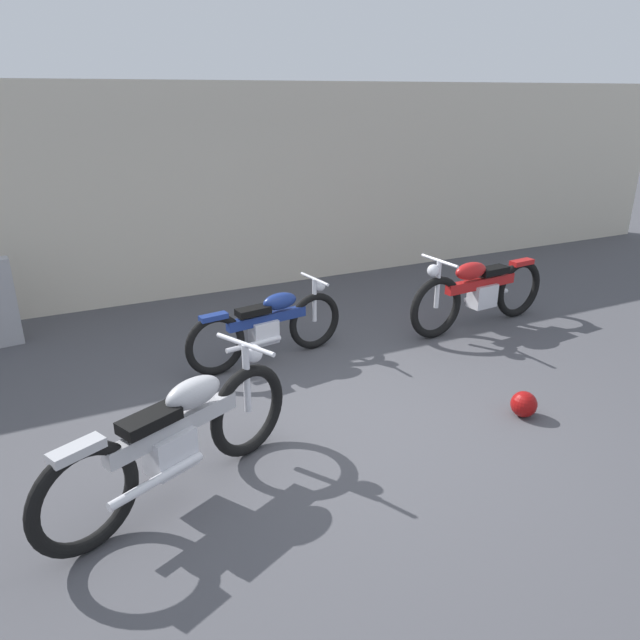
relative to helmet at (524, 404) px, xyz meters
The scene contains 6 objects.
ground_plane 1.61m from the helmet, 159.88° to the left, with size 40.00×40.00×0.00m, color #47474C.
building_wall 5.32m from the helmet, 107.00° to the left, with size 18.00×0.30×2.96m, color beige.
helmet is the anchor object (origin of this frame).
motorcycle_blue 2.75m from the helmet, 127.53° to the left, with size 1.91×0.57×0.86m.
motorcycle_silver 3.14m from the helmet, behind, with size 2.06×1.10×1.00m.
motorcycle_red 2.28m from the helmet, 61.30° to the left, with size 2.20×0.61×0.99m.
Camera 1 is at (-2.28, -4.05, 2.81)m, focal length 33.17 mm.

